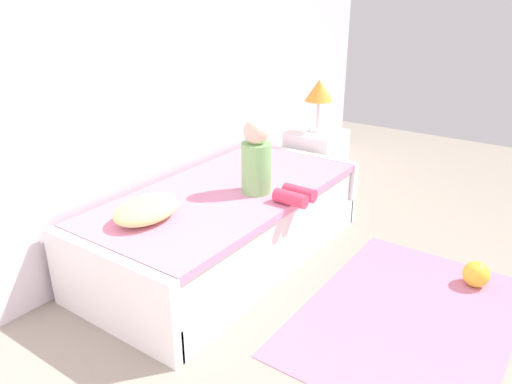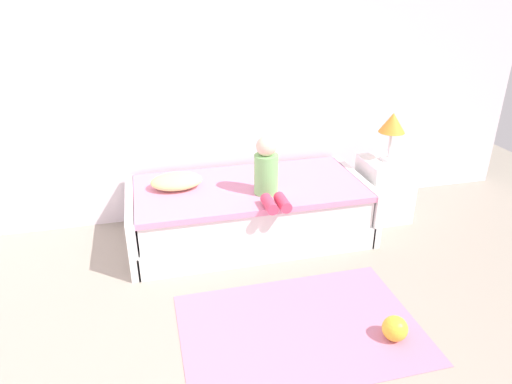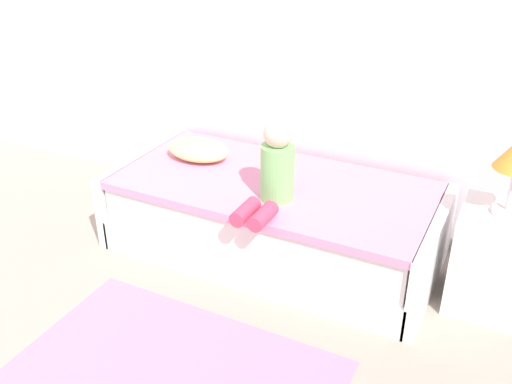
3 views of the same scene
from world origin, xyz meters
name	(u,v)px [view 2 (image 2 of 3)]	position (x,y,z in m)	size (l,w,h in m)	color
wall_rear	(162,66)	(0.00, 2.60, 1.45)	(7.20, 0.10, 2.90)	white
bed	(249,211)	(0.64, 2.00, 0.25)	(2.11, 1.00, 0.50)	white
nightstand	(384,189)	(1.99, 2.04, 0.30)	(0.44, 0.44, 0.60)	white
table_lamp	(392,125)	(1.99, 2.04, 0.94)	(0.24, 0.24, 0.45)	silver
child_figure	(268,172)	(0.74, 1.77, 0.70)	(0.20, 0.51, 0.50)	#7FC672
pillow	(176,181)	(0.02, 2.10, 0.56)	(0.44, 0.30, 0.13)	#F2E58C
toy_ball	(395,328)	(1.24, 0.46, 0.08)	(0.17, 0.17, 0.17)	yellow
area_rug	(300,328)	(0.68, 0.70, 0.00)	(1.60, 1.10, 0.01)	pink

